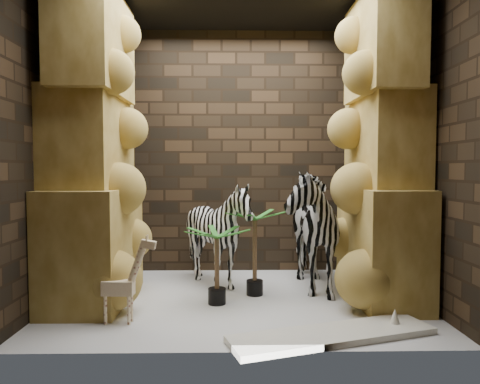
{
  "coord_description": "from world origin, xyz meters",
  "views": [
    {
      "loc": [
        -0.05,
        -4.26,
        1.29
      ],
      "look_at": [
        0.03,
        0.15,
        1.05
      ],
      "focal_mm": 32.82,
      "sensor_mm": 36.0,
      "label": 1
    }
  ],
  "objects_px": {
    "palm_back": "(217,265)",
    "zebra_right": "(303,219)",
    "zebra_left": "(218,240)",
    "giraffe_toy": "(118,278)",
    "surfboard": "(333,335)",
    "palm_front": "(255,252)"
  },
  "relations": [
    {
      "from": "zebra_left",
      "to": "palm_front",
      "type": "relative_size",
      "value": 1.3
    },
    {
      "from": "zebra_left",
      "to": "giraffe_toy",
      "type": "xyz_separation_m",
      "value": [
        -0.8,
        -1.11,
        -0.14
      ]
    },
    {
      "from": "zebra_left",
      "to": "giraffe_toy",
      "type": "height_order",
      "value": "zebra_left"
    },
    {
      "from": "zebra_left",
      "to": "giraffe_toy",
      "type": "bearing_deg",
      "value": -114.57
    },
    {
      "from": "palm_front",
      "to": "palm_back",
      "type": "height_order",
      "value": "palm_front"
    },
    {
      "from": "palm_back",
      "to": "zebra_right",
      "type": "bearing_deg",
      "value": 31.38
    },
    {
      "from": "zebra_right",
      "to": "surfboard",
      "type": "bearing_deg",
      "value": -94.04
    },
    {
      "from": "palm_front",
      "to": "zebra_right",
      "type": "bearing_deg",
      "value": 26.21
    },
    {
      "from": "zebra_right",
      "to": "giraffe_toy",
      "type": "relative_size",
      "value": 1.98
    },
    {
      "from": "giraffe_toy",
      "to": "surfboard",
      "type": "xyz_separation_m",
      "value": [
        1.71,
        -0.36,
        -0.36
      ]
    },
    {
      "from": "zebra_left",
      "to": "palm_back",
      "type": "xyz_separation_m",
      "value": [
        0.0,
        -0.61,
        -0.15
      ]
    },
    {
      "from": "palm_front",
      "to": "surfboard",
      "type": "xyz_separation_m",
      "value": [
        0.53,
        -1.16,
        -0.42
      ]
    },
    {
      "from": "giraffe_toy",
      "to": "surfboard",
      "type": "relative_size",
      "value": 0.47
    },
    {
      "from": "giraffe_toy",
      "to": "palm_back",
      "type": "relative_size",
      "value": 1.02
    },
    {
      "from": "giraffe_toy",
      "to": "palm_back",
      "type": "distance_m",
      "value": 0.95
    },
    {
      "from": "zebra_left",
      "to": "palm_front",
      "type": "xyz_separation_m",
      "value": [
        0.38,
        -0.31,
        -0.08
      ]
    },
    {
      "from": "zebra_right",
      "to": "zebra_left",
      "type": "height_order",
      "value": "zebra_right"
    },
    {
      "from": "zebra_right",
      "to": "zebra_left",
      "type": "distance_m",
      "value": 0.95
    },
    {
      "from": "zebra_right",
      "to": "giraffe_toy",
      "type": "height_order",
      "value": "zebra_right"
    },
    {
      "from": "zebra_left",
      "to": "surfboard",
      "type": "height_order",
      "value": "zebra_left"
    },
    {
      "from": "giraffe_toy",
      "to": "zebra_right",
      "type": "bearing_deg",
      "value": 35.1
    },
    {
      "from": "zebra_right",
      "to": "palm_front",
      "type": "relative_size",
      "value": 1.7
    }
  ]
}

